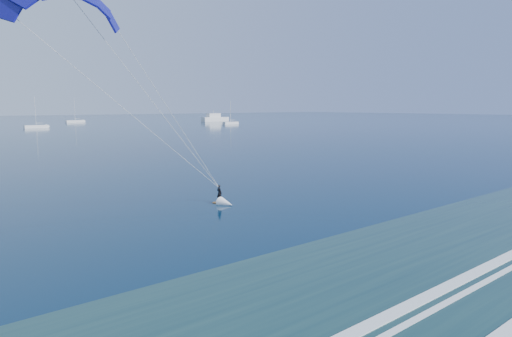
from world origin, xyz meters
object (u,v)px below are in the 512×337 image
at_px(motor_yacht, 215,118).
at_px(sailboat_5, 231,123).
at_px(kitesurfer_rig, 160,112).
at_px(sailboat_4, 75,121).
at_px(sailboat_3, 36,126).

distance_m(motor_yacht, sailboat_5, 41.86).
bearing_deg(sailboat_5, motor_yacht, 66.09).
xyz_separation_m(kitesurfer_rig, sailboat_5, (114.19, 146.45, -7.76)).
bearing_deg(sailboat_4, sailboat_5, -55.08).
bearing_deg(sailboat_4, kitesurfer_rig, -106.48).
xyz_separation_m(kitesurfer_rig, sailboat_4, (64.42, 217.74, -7.75)).
bearing_deg(sailboat_3, motor_yacht, 11.29).
xyz_separation_m(motor_yacht, sailboat_5, (-16.96, -38.25, -1.10)).
distance_m(kitesurfer_rig, sailboat_3, 168.17).
relative_size(sailboat_3, sailboat_5, 1.13).
distance_m(kitesurfer_rig, sailboat_5, 185.87).
relative_size(motor_yacht, sailboat_4, 1.27).
xyz_separation_m(motor_yacht, sailboat_3, (-99.13, -19.79, -1.08)).
height_order(kitesurfer_rig, motor_yacht, kitesurfer_rig).
height_order(motor_yacht, sailboat_5, sailboat_5).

